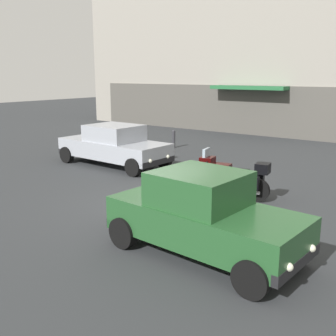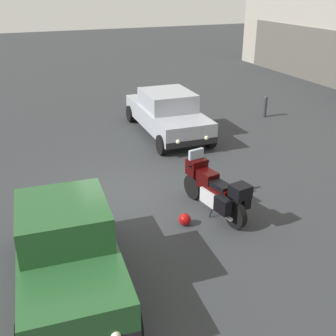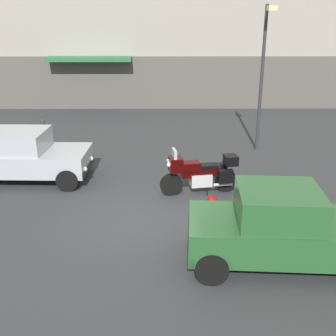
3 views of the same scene
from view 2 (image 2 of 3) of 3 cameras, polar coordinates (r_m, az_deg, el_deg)
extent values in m
plane|color=#2D3033|center=(10.60, -5.70, -4.29)|extent=(80.00, 80.00, 0.00)
cylinder|color=black|center=(10.49, 3.50, -2.57)|extent=(0.65, 0.25, 0.64)
cylinder|color=black|center=(9.39, 9.25, -6.34)|extent=(0.65, 0.25, 0.64)
cylinder|color=#B7B7BC|center=(10.28, 3.62, -0.48)|extent=(0.33, 0.12, 0.68)
cube|color=#B7B7BC|center=(9.84, 6.38, -3.94)|extent=(0.66, 0.50, 0.36)
cube|color=black|center=(9.73, 6.44, -2.70)|extent=(1.13, 0.46, 0.28)
cube|color=black|center=(9.86, 5.42, -1.10)|extent=(0.57, 0.42, 0.24)
cube|color=black|center=(9.53, 7.22, -2.41)|extent=(0.60, 0.39, 0.12)
cube|color=black|center=(10.14, 3.97, 0.19)|extent=(0.43, 0.49, 0.40)
cube|color=#8C9EAD|center=(10.05, 3.89, 1.83)|extent=(0.15, 0.41, 0.28)
sphere|color=#EAEACC|center=(10.27, 3.39, 0.54)|extent=(0.14, 0.14, 0.14)
cylinder|color=black|center=(10.04, 4.26, 0.56)|extent=(0.14, 0.62, 0.04)
cylinder|color=#B7B7BC|center=(9.39, 7.64, -6.35)|extent=(0.56, 0.18, 0.09)
cube|color=black|center=(9.17, 7.54, -5.12)|extent=(0.43, 0.26, 0.36)
cube|color=black|center=(9.50, 10.17, -4.20)|extent=(0.43, 0.26, 0.36)
cube|color=black|center=(9.02, 9.93, -3.16)|extent=(0.42, 0.46, 0.28)
cylinder|color=black|center=(9.77, 6.01, -5.96)|extent=(0.04, 0.13, 0.29)
sphere|color=#990C0C|center=(9.44, 2.33, -7.08)|extent=(0.28, 0.28, 0.28)
cube|color=#235128|center=(7.62, -13.63, -11.74)|extent=(3.90, 1.90, 0.68)
cube|color=#235128|center=(7.39, -14.25, -6.93)|extent=(1.70, 1.62, 0.64)
cube|color=#8C9EAD|center=(6.75, -13.66, -10.11)|extent=(0.16, 1.39, 0.54)
cube|color=#8C9EAD|center=(8.04, -14.75, -4.26)|extent=(0.16, 1.39, 0.51)
cube|color=black|center=(9.31, -14.66, -6.44)|extent=(0.23, 1.64, 0.20)
cylinder|color=black|center=(6.79, -5.04, -20.03)|extent=(0.65, 0.26, 0.64)
cylinder|color=black|center=(9.07, -9.44, -7.55)|extent=(0.65, 0.26, 0.64)
cylinder|color=black|center=(9.03, -19.34, -8.88)|extent=(0.65, 0.26, 0.64)
sphere|color=silver|center=(6.29, -7.20, -21.91)|extent=(0.14, 0.14, 0.14)
cube|color=#9EA3AD|center=(14.91, -0.14, 7.11)|extent=(4.55, 1.89, 0.64)
cube|color=#9EA3AD|center=(14.69, -0.07, 9.37)|extent=(1.95, 1.67, 0.60)
cube|color=#8C9EAD|center=(13.88, 1.25, 8.46)|extent=(0.10, 1.50, 0.51)
cube|color=#8C9EAD|center=(15.51, -1.26, 10.17)|extent=(0.10, 1.50, 0.48)
cube|color=black|center=(13.05, 3.26, 3.49)|extent=(0.17, 1.76, 0.20)
cube|color=black|center=(16.96, -2.77, 8.46)|extent=(0.17, 1.76, 0.20)
cylinder|color=black|center=(13.76, 5.79, 4.09)|extent=(0.65, 0.24, 0.64)
cylinder|color=black|center=(13.14, -0.82, 3.21)|extent=(0.65, 0.24, 0.64)
cylinder|color=black|center=(16.89, 0.40, 8.07)|extent=(0.65, 0.24, 0.64)
cylinder|color=black|center=(16.39, -5.14, 7.45)|extent=(0.65, 0.24, 0.64)
sphere|color=silver|center=(13.16, 5.29, 4.16)|extent=(0.14, 0.14, 0.14)
sphere|color=silver|center=(12.79, 1.37, 3.65)|extent=(0.14, 0.14, 0.14)
cylinder|color=#333338|center=(17.38, 13.20, 8.14)|extent=(0.16, 0.16, 0.79)
sphere|color=#333338|center=(17.28, 13.32, 9.39)|extent=(0.16, 0.16, 0.16)
camera|label=1|loc=(6.33, -82.92, -13.27)|focal=43.23mm
camera|label=3|loc=(10.89, -62.24, 10.42)|focal=44.43mm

